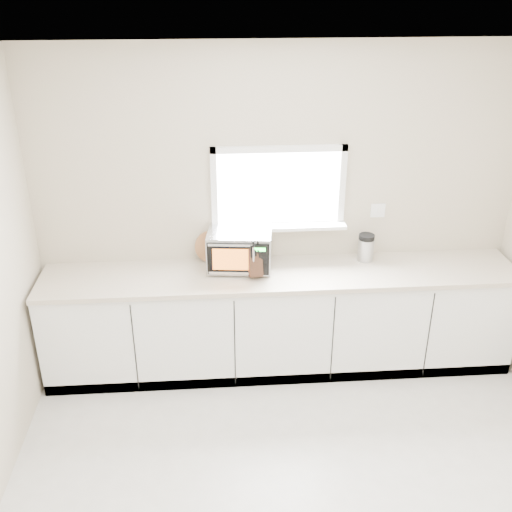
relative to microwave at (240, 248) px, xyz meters
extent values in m
cube|color=#BFB098|center=(0.33, 0.19, 0.26)|extent=(4.00, 0.02, 2.70)
cube|color=white|center=(0.33, 0.18, 0.46)|extent=(1.00, 0.02, 0.60)
cube|color=white|center=(0.33, 0.11, 0.14)|extent=(1.12, 0.16, 0.03)
cube|color=white|center=(0.33, 0.16, 0.78)|extent=(1.10, 0.04, 0.05)
cube|color=white|center=(0.33, 0.16, 0.13)|extent=(1.10, 0.04, 0.05)
cube|color=white|center=(-0.19, 0.16, 0.46)|extent=(0.05, 0.04, 0.70)
cube|color=white|center=(0.86, 0.16, 0.46)|extent=(0.05, 0.04, 0.70)
cube|color=white|center=(1.18, 0.18, 0.23)|extent=(0.12, 0.01, 0.12)
cube|color=white|center=(0.33, -0.11, -0.65)|extent=(3.92, 0.60, 0.88)
cube|color=beige|center=(0.33, -0.12, -0.19)|extent=(3.92, 0.64, 0.04)
cylinder|color=black|center=(-0.23, -0.12, -0.17)|extent=(0.02, 0.02, 0.02)
cylinder|color=black|center=(-0.20, 0.18, -0.17)|extent=(0.02, 0.02, 0.02)
cylinder|color=black|center=(0.20, -0.17, -0.17)|extent=(0.02, 0.02, 0.02)
cylinder|color=black|center=(0.23, 0.13, -0.17)|extent=(0.02, 0.02, 0.02)
cube|color=#A8ABAF|center=(0.00, 0.01, 0.00)|extent=(0.55, 0.45, 0.31)
cube|color=black|center=(-0.02, -0.19, 0.00)|extent=(0.49, 0.07, 0.27)
cube|color=orange|center=(-0.07, -0.19, 0.00)|extent=(0.30, 0.04, 0.18)
cylinder|color=silver|center=(0.10, -0.23, 0.00)|extent=(0.02, 0.02, 0.24)
cube|color=black|center=(0.15, -0.22, 0.00)|extent=(0.12, 0.02, 0.26)
cube|color=#19FF33|center=(0.15, -0.22, 0.09)|extent=(0.09, 0.01, 0.03)
cube|color=silver|center=(0.00, 0.01, 0.15)|extent=(0.55, 0.45, 0.01)
cube|color=#432418|center=(0.10, -0.16, -0.04)|extent=(0.14, 0.24, 0.27)
cube|color=black|center=(0.08, -0.22, 0.07)|extent=(0.02, 0.05, 0.10)
cube|color=black|center=(0.11, -0.21, 0.08)|extent=(0.02, 0.05, 0.10)
cube|color=black|center=(0.14, -0.21, 0.06)|extent=(0.02, 0.05, 0.10)
cube|color=black|center=(0.10, -0.21, 0.10)|extent=(0.02, 0.05, 0.10)
cube|color=black|center=(0.13, -0.21, 0.10)|extent=(0.02, 0.05, 0.10)
cylinder|color=#B07E44|center=(-0.23, 0.13, -0.04)|extent=(0.27, 0.07, 0.27)
cylinder|color=#A8ABAF|center=(1.07, 0.06, -0.08)|extent=(0.14, 0.14, 0.19)
cylinder|color=black|center=(1.07, 0.06, 0.04)|extent=(0.14, 0.14, 0.05)
camera|label=1|loc=(-0.20, -4.43, 2.09)|focal=42.00mm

